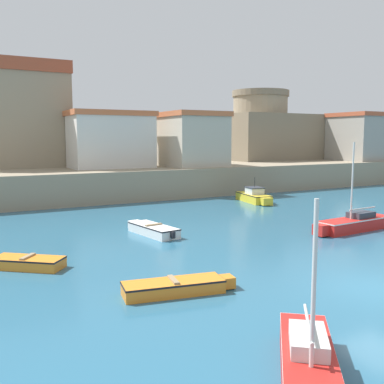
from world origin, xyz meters
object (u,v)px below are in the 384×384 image
at_px(sailboat_red_3, 354,223).
at_px(sailboat_red_7, 310,372).
at_px(harbor_shed_far_end, 111,139).
at_px(dinghy_orange_6, 176,286).
at_px(fortress, 260,133).
at_px(harbor_shed_near_wharf, 359,137).
at_px(dinghy_orange_5, 25,262).
at_px(harbor_shed_mid_row, 191,139).
at_px(dinghy_white_0, 152,229).
at_px(motorboat_yellow_4, 254,196).

height_order(sailboat_red_3, sailboat_red_7, sailboat_red_3).
bearing_deg(sailboat_red_3, harbor_shed_far_end, 108.18).
distance_m(sailboat_red_3, dinghy_orange_6, 15.24).
xyz_separation_m(fortress, harbor_shed_near_wharf, (8.00, -9.99, -0.46)).
relative_size(dinghy_orange_6, fortress, 0.31).
height_order(dinghy_orange_6, sailboat_red_7, sailboat_red_7).
bearing_deg(sailboat_red_7, dinghy_orange_6, 87.91).
bearing_deg(dinghy_orange_5, sailboat_red_3, -3.68).
relative_size(dinghy_orange_6, sailboat_red_7, 0.86).
bearing_deg(fortress, sailboat_red_3, -117.70).
bearing_deg(harbor_shed_mid_row, dinghy_orange_5, -133.33).
xyz_separation_m(sailboat_red_3, dinghy_orange_6, (-14.48, -4.77, -0.19)).
bearing_deg(sailboat_red_3, dinghy_orange_5, 176.32).
xyz_separation_m(dinghy_orange_5, harbor_shed_far_end, (11.23, 21.84, 5.19)).
distance_m(dinghy_orange_5, sailboat_red_7, 13.72).
bearing_deg(dinghy_orange_5, harbor_shed_far_end, 62.78).
distance_m(dinghy_orange_5, harbor_shed_near_wharf, 47.98).
bearing_deg(harbor_shed_near_wharf, fortress, 128.67).
height_order(dinghy_orange_5, sailboat_red_7, sailboat_red_7).
height_order(fortress, harbor_shed_far_end, fortress).
xyz_separation_m(dinghy_orange_6, harbor_shed_far_end, (6.91, 27.82, 5.18)).
xyz_separation_m(dinghy_white_0, harbor_shed_mid_row, (11.66, 16.76, 5.16)).
bearing_deg(harbor_shed_near_wharf, motorboat_yellow_4, -159.18).
relative_size(dinghy_orange_6, harbor_shed_near_wharf, 0.65).
relative_size(sailboat_red_7, harbor_shed_far_end, 0.62).
distance_m(sailboat_red_3, harbor_shed_near_wharf, 32.83).
bearing_deg(harbor_shed_near_wharf, dinghy_orange_5, -155.08).
bearing_deg(fortress, sailboat_red_7, -125.82).
height_order(fortress, harbor_shed_mid_row, fortress).
height_order(dinghy_white_0, dinghy_orange_5, dinghy_white_0).
relative_size(dinghy_white_0, dinghy_orange_5, 1.35).
xyz_separation_m(sailboat_red_3, harbor_shed_mid_row, (0.43, 21.60, 5.01)).
bearing_deg(dinghy_orange_5, harbor_shed_mid_row, 46.67).
height_order(harbor_shed_near_wharf, harbor_shed_mid_row, harbor_shed_near_wharf).
bearing_deg(fortress, dinghy_orange_5, -139.51).
bearing_deg(sailboat_red_7, harbor_shed_mid_row, 65.63).
bearing_deg(dinghy_orange_5, dinghy_orange_6, -54.13).
distance_m(dinghy_orange_6, harbor_shed_mid_row, 30.74).
relative_size(motorboat_yellow_4, harbor_shed_far_end, 0.63).
xyz_separation_m(motorboat_yellow_4, dinghy_orange_5, (-20.73, -11.53, -0.22)).
height_order(sailboat_red_3, harbor_shed_far_end, harbor_shed_far_end).
bearing_deg(harbor_shed_mid_row, harbor_shed_far_end, 169.76).
relative_size(dinghy_white_0, sailboat_red_7, 0.91).
bearing_deg(harbor_shed_far_end, fortress, 18.96).
distance_m(motorboat_yellow_4, harbor_shed_far_end, 14.87).
bearing_deg(dinghy_orange_6, motorboat_yellow_4, 46.88).
relative_size(dinghy_white_0, harbor_shed_mid_row, 0.65).
height_order(sailboat_red_3, fortress, fortress).
bearing_deg(harbor_shed_near_wharf, dinghy_white_0, -155.22).
bearing_deg(dinghy_white_0, harbor_shed_mid_row, 55.18).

